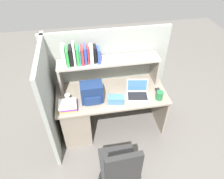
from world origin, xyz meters
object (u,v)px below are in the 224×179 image
computer_mouse (158,91)px  paper_cup (68,97)px  backpack (92,93)px  tissue_box (116,99)px  snack_canister (159,95)px  office_chair (119,170)px  laptop (137,92)px

computer_mouse → paper_cup: 1.31m
backpack → tissue_box: 0.35m
paper_cup → snack_canister: size_ratio=0.69×
computer_mouse → tissue_box: size_ratio=0.47×
tissue_box → snack_canister: 0.61m
tissue_box → snack_canister: bearing=7.5°
snack_canister → office_chair: size_ratio=0.14×
laptop → snack_canister: (0.28, -0.14, 0.01)m
laptop → backpack: 0.65m
office_chair → snack_canister: bearing=-135.5°
computer_mouse → paper_cup: bearing=175.9°
backpack → snack_canister: 0.94m
backpack → paper_cup: 0.36m
paper_cup → tissue_box: size_ratio=0.41×
laptop → tissue_box: size_ratio=1.57×
paper_cup → backpack: bearing=-11.3°
laptop → tissue_box: (-0.33, -0.10, -0.00)m
tissue_box → computer_mouse: bearing=21.1°
office_chair → computer_mouse: bearing=-132.0°
snack_canister → office_chair: bearing=-132.9°
tissue_box → snack_canister: (0.61, -0.04, 0.02)m
backpack → paper_cup: bearing=168.7°
paper_cup → office_chair: bearing=-60.8°
paper_cup → snack_canister: snack_canister is taller
backpack → computer_mouse: bearing=0.7°
computer_mouse → office_chair: office_chair is taller
laptop → office_chair: laptop is taller
office_chair → backpack: bearing=-79.6°
computer_mouse → paper_cup: paper_cup is taller
office_chair → laptop: bearing=-118.3°
computer_mouse → paper_cup: (-1.31, 0.06, 0.03)m
computer_mouse → snack_canister: 0.16m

